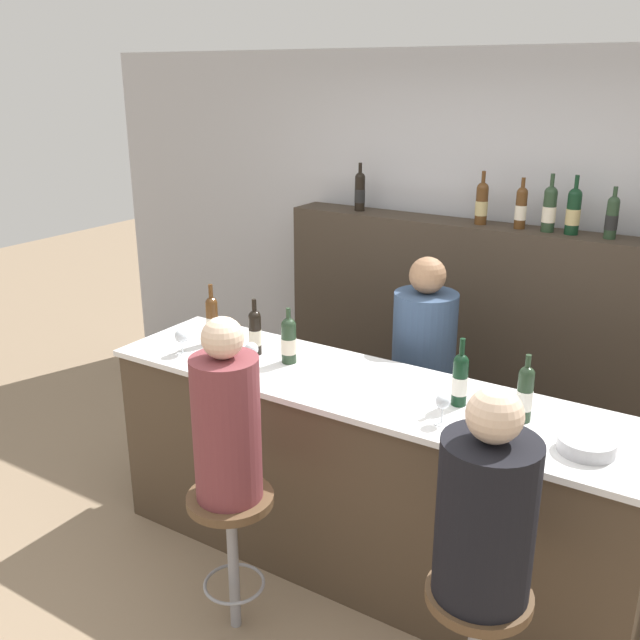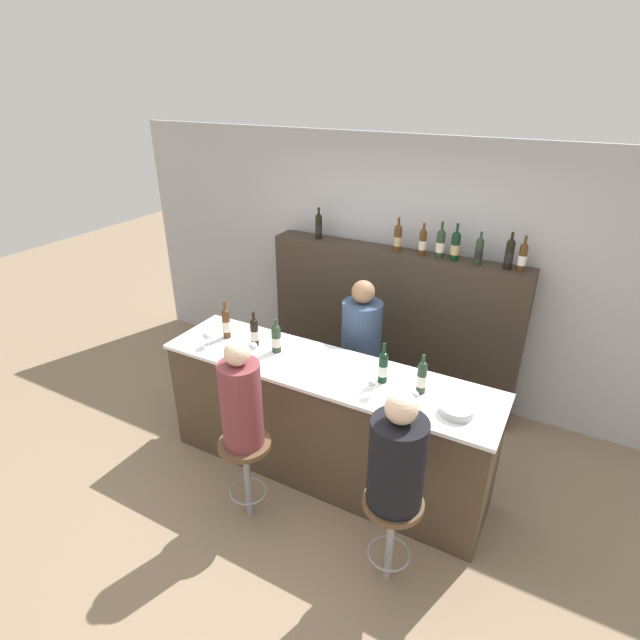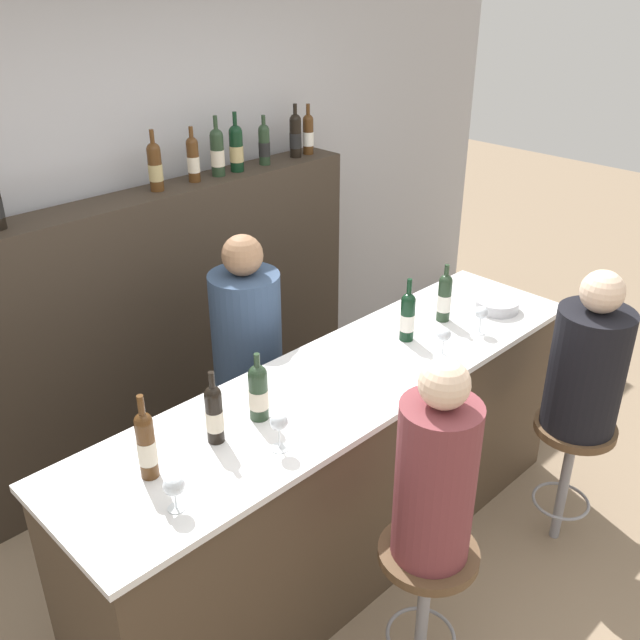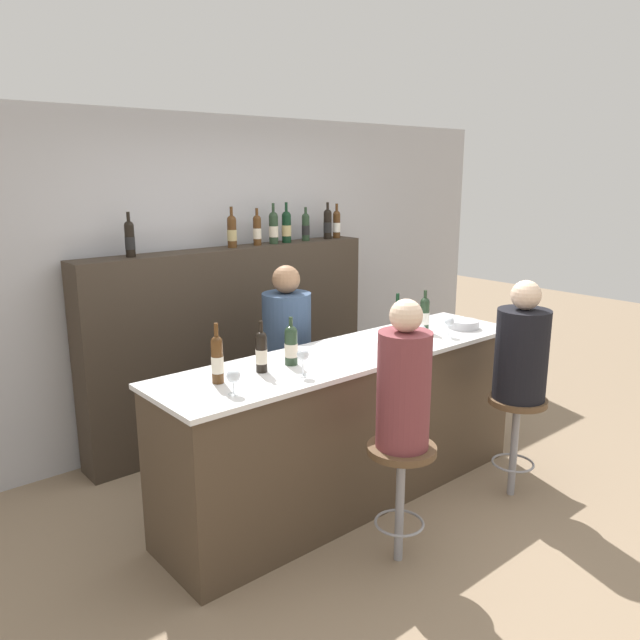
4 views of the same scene
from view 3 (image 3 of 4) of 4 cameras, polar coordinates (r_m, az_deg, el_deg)
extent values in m
plane|color=#8C755B|center=(3.64, 5.68, -20.44)|extent=(16.00, 16.00, 0.00)
cube|color=#B2B2B7|center=(4.20, -14.36, 7.07)|extent=(6.40, 0.05, 2.60)
cube|color=#473828|center=(3.45, 1.92, -12.12)|extent=(2.68, 0.64, 1.00)
cube|color=white|center=(3.15, 2.07, -4.86)|extent=(2.72, 0.68, 0.03)
cube|color=#382D23|center=(4.22, -11.96, -0.20)|extent=(2.54, 0.28, 1.57)
cylinder|color=#4C2D14|center=(2.60, -13.68, -9.99)|extent=(0.07, 0.07, 0.23)
cylinder|color=beige|center=(2.61, -13.65, -10.20)|extent=(0.07, 0.07, 0.09)
sphere|color=#4C2D14|center=(2.53, -13.97, -7.89)|extent=(0.07, 0.07, 0.07)
cylinder|color=#4C2D14|center=(2.50, -14.12, -6.78)|extent=(0.02, 0.02, 0.09)
cylinder|color=black|center=(2.73, -8.43, -7.74)|extent=(0.07, 0.07, 0.21)
cylinder|color=beige|center=(2.74, -8.42, -7.92)|extent=(0.07, 0.07, 0.08)
sphere|color=black|center=(2.68, -8.58, -5.90)|extent=(0.07, 0.07, 0.07)
cylinder|color=black|center=(2.65, -8.66, -4.91)|extent=(0.02, 0.02, 0.08)
cylinder|color=#233823|center=(2.84, -4.94, -6.09)|extent=(0.08, 0.08, 0.20)
cylinder|color=beige|center=(2.85, -4.93, -6.26)|extent=(0.08, 0.08, 0.08)
sphere|color=#233823|center=(2.79, -5.02, -4.36)|extent=(0.08, 0.08, 0.08)
cylinder|color=#233823|center=(2.76, -5.07, -3.41)|extent=(0.02, 0.02, 0.08)
cylinder|color=black|center=(3.42, 7.00, 0.00)|extent=(0.07, 0.07, 0.21)
cylinder|color=white|center=(3.43, 6.99, -0.16)|extent=(0.07, 0.07, 0.08)
sphere|color=black|center=(3.38, 7.10, 1.57)|extent=(0.07, 0.07, 0.07)
cylinder|color=black|center=(3.35, 7.16, 2.52)|extent=(0.02, 0.02, 0.09)
cylinder|color=#233823|center=(3.63, 9.90, 1.53)|extent=(0.07, 0.07, 0.22)
cylinder|color=white|center=(3.64, 9.89, 1.38)|extent=(0.07, 0.07, 0.09)
sphere|color=#233823|center=(3.59, 10.04, 3.09)|extent=(0.07, 0.07, 0.07)
cylinder|color=#233823|center=(3.57, 10.10, 3.83)|extent=(0.02, 0.02, 0.07)
cylinder|color=#4C2D14|center=(3.91, -13.03, 11.59)|extent=(0.07, 0.07, 0.22)
cylinder|color=tan|center=(3.91, -13.01, 11.44)|extent=(0.07, 0.07, 0.09)
sphere|color=#4C2D14|center=(3.88, -13.20, 13.13)|extent=(0.07, 0.07, 0.07)
cylinder|color=#4C2D14|center=(3.87, -13.29, 13.98)|extent=(0.02, 0.02, 0.09)
cylinder|color=#4C2D14|center=(4.04, -10.10, 12.31)|extent=(0.07, 0.07, 0.21)
cylinder|color=beige|center=(4.04, -10.08, 12.16)|extent=(0.07, 0.07, 0.08)
sphere|color=#4C2D14|center=(4.01, -10.22, 13.77)|extent=(0.07, 0.07, 0.07)
cylinder|color=#4C2D14|center=(4.00, -10.28, 14.47)|extent=(0.02, 0.02, 0.08)
cylinder|color=#233823|center=(4.13, -8.20, 12.87)|extent=(0.08, 0.08, 0.23)
cylinder|color=beige|center=(4.13, -8.19, 12.72)|extent=(0.08, 0.08, 0.09)
sphere|color=#233823|center=(4.10, -8.31, 14.39)|extent=(0.08, 0.08, 0.08)
cylinder|color=#233823|center=(4.09, -8.37, 15.24)|extent=(0.02, 0.02, 0.09)
cylinder|color=black|center=(4.21, -6.70, 13.22)|extent=(0.08, 0.08, 0.22)
cylinder|color=tan|center=(4.21, -6.69, 13.08)|extent=(0.08, 0.08, 0.09)
sphere|color=black|center=(4.18, -6.79, 14.71)|extent=(0.08, 0.08, 0.08)
cylinder|color=black|center=(4.17, -6.84, 15.57)|extent=(0.02, 0.02, 0.10)
cylinder|color=#233823|center=(4.34, -4.48, 13.61)|extent=(0.07, 0.07, 0.20)
cylinder|color=black|center=(4.34, -4.47, 13.48)|extent=(0.07, 0.07, 0.08)
sphere|color=#233823|center=(4.32, -4.53, 14.92)|extent=(0.07, 0.07, 0.07)
cylinder|color=#233823|center=(4.31, -4.55, 15.56)|extent=(0.02, 0.02, 0.07)
cylinder|color=black|center=(4.50, -1.98, 14.31)|extent=(0.07, 0.07, 0.23)
cylinder|color=black|center=(4.50, -1.97, 14.17)|extent=(0.07, 0.07, 0.09)
sphere|color=black|center=(4.48, -2.00, 15.71)|extent=(0.07, 0.07, 0.07)
cylinder|color=black|center=(4.46, -2.01, 16.40)|extent=(0.02, 0.02, 0.08)
cylinder|color=#4C2D14|center=(4.57, -0.95, 14.43)|extent=(0.07, 0.07, 0.21)
cylinder|color=white|center=(4.58, -0.95, 14.30)|extent=(0.07, 0.07, 0.08)
sphere|color=#4C2D14|center=(4.55, -0.96, 15.73)|extent=(0.07, 0.07, 0.07)
cylinder|color=#4C2D14|center=(4.54, -0.97, 16.40)|extent=(0.02, 0.02, 0.08)
cylinder|color=silver|center=(2.52, -11.40, -14.55)|extent=(0.06, 0.06, 0.00)
cylinder|color=silver|center=(2.50, -11.47, -13.97)|extent=(0.01, 0.01, 0.06)
sphere|color=silver|center=(2.45, -11.61, -12.82)|extent=(0.07, 0.07, 0.07)
cylinder|color=silver|center=(2.73, -3.24, -10.20)|extent=(0.07, 0.07, 0.00)
cylinder|color=silver|center=(2.70, -3.26, -9.41)|extent=(0.01, 0.01, 0.09)
sphere|color=silver|center=(2.65, -3.31, -8.10)|extent=(0.07, 0.07, 0.07)
cylinder|color=silver|center=(3.37, 9.77, -2.66)|extent=(0.07, 0.07, 0.00)
cylinder|color=silver|center=(3.35, 9.82, -2.12)|extent=(0.01, 0.01, 0.07)
sphere|color=silver|center=(3.32, 9.90, -1.15)|extent=(0.07, 0.07, 0.07)
cylinder|color=silver|center=(3.59, 12.63, -0.95)|extent=(0.07, 0.07, 0.00)
cylinder|color=silver|center=(3.57, 12.69, -0.39)|extent=(0.01, 0.01, 0.07)
sphere|color=silver|center=(3.54, 12.80, 0.57)|extent=(0.07, 0.07, 0.07)
cylinder|color=#B7B7BC|center=(3.83, 13.96, 1.20)|extent=(0.23, 0.23, 0.06)
cylinder|color=gray|center=(3.10, 8.18, -22.55)|extent=(0.05, 0.05, 0.66)
torus|color=gray|center=(3.18, 8.06, -23.71)|extent=(0.28, 0.28, 0.02)
cylinder|color=brown|center=(2.85, 8.67, -17.98)|extent=(0.38, 0.38, 0.04)
cylinder|color=brown|center=(2.62, 9.19, -12.67)|extent=(0.29, 0.29, 0.64)
sphere|color=beige|center=(2.38, 9.92, -5.05)|extent=(0.18, 0.18, 0.18)
cylinder|color=gray|center=(3.84, 18.92, -12.41)|extent=(0.05, 0.05, 0.66)
torus|color=gray|center=(3.90, 18.69, -13.54)|extent=(0.28, 0.28, 0.02)
cylinder|color=brown|center=(3.63, 19.74, -8.11)|extent=(0.38, 0.38, 0.04)
cylinder|color=black|center=(3.47, 20.56, -3.79)|extent=(0.34, 0.34, 0.60)
sphere|color=beige|center=(3.30, 21.66, 2.12)|extent=(0.19, 0.19, 0.19)
cylinder|color=#334766|center=(3.77, -5.67, -5.53)|extent=(0.35, 0.35, 1.31)
sphere|color=#936B4C|center=(3.42, -6.24, 5.17)|extent=(0.20, 0.20, 0.20)
camera|label=1|loc=(3.58, 61.65, 9.44)|focal=40.00mm
camera|label=2|loc=(3.70, 67.67, 17.30)|focal=28.00mm
camera|label=4|loc=(1.32, 166.91, -49.74)|focal=35.00mm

